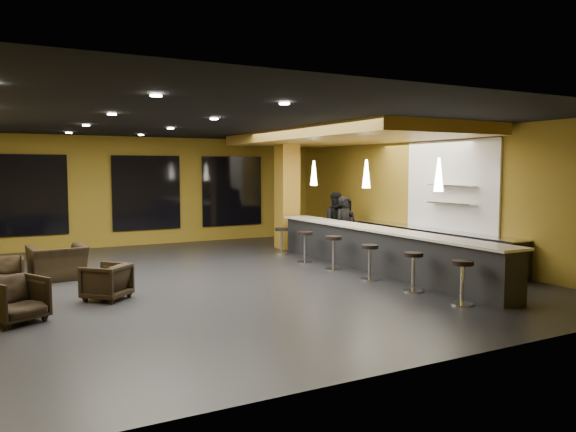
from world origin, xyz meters
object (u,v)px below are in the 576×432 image
staff_b (337,222)px  staff_c (344,224)px  staff_a (345,227)px  bar_stool_0 (462,277)px  bar_stool_2 (370,257)px  bar_stool_5 (281,237)px  pendant_0 (439,175)px  armchair_a (16,300)px  bar_counter (378,251)px  armchair_b (106,282)px  column (287,192)px  armchair_c (7,272)px  bar_stool_1 (413,267)px  pendant_2 (314,173)px  prep_counter (427,246)px  armchair_d (57,263)px  bar_stool_4 (305,243)px  pendant_1 (366,174)px  bar_stool_3 (334,248)px

staff_b → staff_c: bearing=27.3°
staff_a → bar_stool_0: staff_a is taller
bar_stool_2 → bar_stool_5: bar_stool_2 is taller
pendant_0 → bar_stool_0: size_ratio=0.86×
armchair_a → staff_c: bearing=-2.9°
bar_counter → pendant_0: 2.72m
bar_counter → bar_stool_5: (-0.78, 3.51, -0.01)m
staff_c → bar_stool_0: size_ratio=2.01×
armchair_b → column: bearing=171.1°
armchair_a → armchair_c: bearing=63.7°
bar_stool_1 → staff_b: bearing=72.3°
staff_b → bar_stool_0: (-1.67, -6.63, -0.37)m
pendant_2 → bar_stool_0: size_ratio=0.86×
bar_stool_2 → prep_counter: bearing=24.0°
staff_a → pendant_2: bearing=115.7°
staff_b → armchair_d: staff_b is taller
column → bar_stool_4: bearing=-108.9°
bar_counter → prep_counter: 2.06m
armchair_d → bar_stool_5: 6.19m
staff_a → armchair_a: bearing=-168.8°
column → bar_stool_0: 8.13m
pendant_0 → bar_stool_1: size_ratio=0.88×
armchair_c → staff_a: bearing=2.0°
pendant_2 → bar_stool_4: bearing=-130.3°
staff_c → armchair_c: 9.23m
pendant_1 → bar_stool_3: (-0.82, 0.20, -1.82)m
armchair_c → bar_stool_0: bar_stool_0 is taller
staff_b → armchair_c: bearing=-153.1°
pendant_0 → bar_stool_0: 2.42m
pendant_0 → armchair_c: bearing=151.7°
armchair_d → bar_stool_2: size_ratio=1.48×
bar_counter → staff_a: bearing=76.4°
prep_counter → armchair_d: size_ratio=5.13×
armchair_b → bar_stool_3: bar_stool_3 is taller
bar_stool_0 → bar_stool_5: bar_stool_0 is taller
staff_b → prep_counter: bearing=-48.1°
armchair_b → bar_stool_1: bar_stool_1 is taller
bar_stool_2 → bar_stool_4: bearing=92.5°
bar_stool_1 → pendant_2: bearing=81.7°
pendant_1 → bar_stool_0: pendant_1 is taller
staff_a → bar_stool_1: bearing=-115.2°
bar_counter → armchair_d: (-6.90, 2.62, -0.12)m
bar_stool_0 → bar_stool_1: bar_stool_0 is taller
staff_b → armchair_b: size_ratio=2.36×
pendant_1 → bar_stool_5: pendant_1 is taller
pendant_0 → bar_stool_4: bearing=103.2°
bar_stool_5 → armchair_c: bearing=-170.2°
bar_stool_0 → bar_stool_3: bar_stool_3 is taller
pendant_2 → bar_stool_5: bearing=146.8°
prep_counter → column: size_ratio=1.71×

